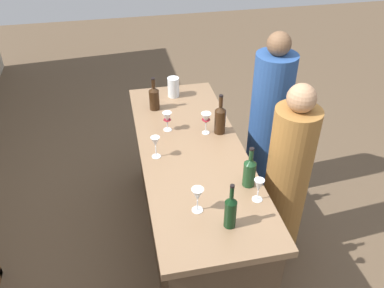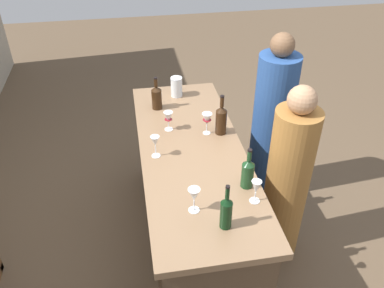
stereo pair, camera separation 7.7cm
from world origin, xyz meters
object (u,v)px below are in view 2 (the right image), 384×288
Objects in this scene: wine_glass_near_center at (207,120)px; wine_glass_near_left at (256,188)px; wine_bottle_second_left_olive_green at (248,173)px; person_left_guest at (287,183)px; wine_bottle_center_amber_brown at (221,119)px; person_center_guest at (272,125)px; wine_glass_near_right at (194,196)px; wine_glass_far_center at (155,142)px; water_pitcher at (177,87)px; wine_bottle_leftmost_dark_green at (226,212)px; wine_glass_far_left at (168,118)px; wine_bottle_second_right_amber_brown at (157,97)px.

wine_glass_near_left is at bearing -169.93° from wine_glass_near_center.
person_left_guest reaches higher than wine_bottle_second_left_olive_green.
wine_bottle_center_amber_brown is 0.20× the size of person_center_guest.
wine_glass_near_right is 1.01× the size of wine_glass_far_center.
wine_bottle_leftmost_dark_green is at bearing -178.05° from water_pitcher.
wine_glass_far_center is at bearing 16.40° from wine_glass_near_right.
person_center_guest reaches higher than person_left_guest.
wine_glass_near_center is at bearing -167.38° from water_pitcher.
wine_bottle_center_amber_brown is 0.11m from wine_glass_near_center.
person_center_guest reaches higher than wine_glass_near_center.
wine_glass_far_left is 0.94× the size of wine_glass_far_center.
wine_glass_far_left is (1.04, 0.19, -0.01)m from wine_bottle_leftmost_dark_green.
wine_glass_far_left is 1.00m from person_left_guest.
wine_glass_far_left is (0.10, 0.27, -0.02)m from wine_glass_near_center.
wine_glass_near_center is 1.05× the size of wine_glass_far_center.
person_left_guest reaches higher than wine_glass_near_center.
wine_bottle_center_amber_brown is at bearing -158.99° from water_pitcher.
person_left_guest is (-0.37, -0.53, -0.37)m from wine_glass_near_center.
wine_bottle_second_right_amber_brown is 1.70× the size of wine_glass_near_right.
wine_bottle_leftmost_dark_green is 1.73× the size of water_pitcher.
wine_bottle_second_right_amber_brown is 0.18× the size of person_center_guest.
wine_bottle_leftmost_dark_green is at bearing -169.68° from wine_glass_far_left.
wine_bottle_second_right_amber_brown is 1.82× the size of wine_glass_far_left.
wine_bottle_second_right_amber_brown is at bearing -6.59° from wine_glass_far_center.
wine_bottle_leftmost_dark_green is 1.94× the size of wine_glass_far_left.
wine_bottle_second_right_amber_brown is at bearing 21.06° from wine_glass_near_left.
water_pitcher is at bearing 21.01° from wine_bottle_center_amber_brown.
wine_bottle_center_amber_brown is at bearing -136.09° from wine_bottle_second_right_amber_brown.
wine_bottle_second_left_olive_green is 1.28m from water_pitcher.
wine_glass_far_left is 0.10× the size of person_left_guest.
person_center_guest is (0.34, -0.66, -0.34)m from wine_glass_near_center.
wine_glass_near_left is 0.10× the size of person_center_guest.
wine_glass_near_right reaches higher than wine_glass_far_left.
wine_bottle_center_amber_brown reaches higher than wine_glass_far_center.
wine_bottle_second_left_olive_green is 1.15m from person_center_guest.
wine_bottle_center_amber_brown reaches higher than wine_bottle_second_right_amber_brown.
water_pitcher is 0.12× the size of person_left_guest.
wine_glass_near_center is at bearing -61.63° from wine_glass_far_center.
wine_glass_near_center is 1.04× the size of wine_glass_near_right.
wine_glass_near_left is 0.94× the size of wine_glass_near_right.
wine_bottle_second_left_olive_green is 1.74× the size of wine_glass_far_center.
person_left_guest is at bearing -120.45° from wine_glass_far_left.
water_pitcher is 0.90m from person_center_guest.
wine_glass_near_left is at bearing -87.74° from wine_glass_near_right.
wine_bottle_second_right_amber_brown is (0.45, 0.43, -0.01)m from wine_bottle_center_amber_brown.
wine_glass_far_center is 0.11× the size of person_left_guest.
wine_glass_near_right is 0.95m from person_left_guest.
wine_glass_far_left is at bearing 2.44° from wine_glass_near_right.
wine_glass_near_right is 0.59m from wine_glass_far_center.
wine_glass_near_center is 0.82m from wine_glass_near_right.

